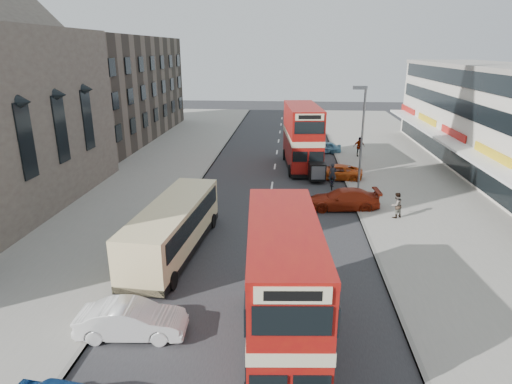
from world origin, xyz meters
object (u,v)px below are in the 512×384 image
at_px(street_lamp, 361,133).
at_px(cyclist, 332,180).
at_px(car_left_front, 132,320).
at_px(pedestrian_far, 359,147).
at_px(bus_main, 283,290).
at_px(car_right_b, 336,172).
at_px(bus_second, 302,137).
at_px(car_right_c, 324,147).
at_px(pedestrian_near, 396,205).
at_px(coach, 173,227).
at_px(car_right_a, 343,199).

height_order(street_lamp, cyclist, street_lamp).
distance_m(car_left_front, pedestrian_far, 32.79).
distance_m(bus_main, car_right_b, 23.11).
relative_size(bus_second, car_left_front, 2.44).
xyz_separation_m(car_right_b, car_right_c, (-0.30, 9.77, -0.01)).
height_order(car_right_b, car_right_c, car_right_b).
distance_m(street_lamp, pedestrian_near, 6.35).
relative_size(street_lamp, pedestrian_near, 4.75).
xyz_separation_m(pedestrian_near, cyclist, (-3.52, 6.55, -0.35)).
xyz_separation_m(bus_second, car_right_c, (2.52, 6.18, -2.32)).
bearing_deg(bus_second, car_left_front, 69.06).
relative_size(bus_main, cyclist, 4.45).
xyz_separation_m(bus_second, pedestrian_near, (5.83, -12.68, -1.92)).
bearing_deg(pedestrian_far, bus_second, -150.75).
relative_size(bus_second, car_right_c, 2.85).
bearing_deg(bus_second, coach, 62.90).
bearing_deg(coach, street_lamp, 47.74).
bearing_deg(pedestrian_far, car_right_a, -109.14).
bearing_deg(car_right_a, pedestrian_near, 57.46).
xyz_separation_m(car_left_front, car_right_b, (9.85, 22.19, -0.06)).
height_order(street_lamp, car_right_c, street_lamp).
bearing_deg(pedestrian_near, bus_main, 30.48).
height_order(car_right_b, pedestrian_far, pedestrian_far).
bearing_deg(pedestrian_near, cyclist, -93.82).
xyz_separation_m(bus_main, bus_second, (1.23, 26.27, 0.36)).
bearing_deg(street_lamp, pedestrian_far, 81.32).
relative_size(coach, car_right_a, 2.00).
height_order(car_left_front, cyclist, cyclist).
xyz_separation_m(car_right_a, pedestrian_near, (3.19, -1.73, 0.29)).
bearing_deg(car_right_c, bus_second, -21.17).
bearing_deg(car_right_c, bus_main, -5.56).
xyz_separation_m(street_lamp, car_left_front, (-11.05, -17.88, -4.10)).
bearing_deg(coach, car_right_c, 72.86).
bearing_deg(car_right_b, coach, -26.25).
height_order(car_left_front, pedestrian_far, pedestrian_far).
bearing_deg(coach, car_left_front, -83.70).
bearing_deg(coach, bus_main, -47.61).
bearing_deg(car_left_front, cyclist, -29.21).
xyz_separation_m(car_right_c, cyclist, (-0.20, -12.30, 0.05)).
bearing_deg(cyclist, pedestrian_near, -56.75).
relative_size(car_right_a, pedestrian_near, 2.89).
xyz_separation_m(bus_main, car_right_a, (3.87, 15.32, -1.84)).
relative_size(bus_main, bus_second, 0.87).
relative_size(car_right_a, car_right_c, 1.39).
height_order(car_right_c, pedestrian_far, pedestrian_far).
relative_size(car_right_a, car_right_b, 1.11).
xyz_separation_m(bus_main, car_right_b, (4.05, 22.67, -1.94)).
bearing_deg(car_right_c, car_right_a, 1.44).
distance_m(car_left_front, car_right_a, 17.71).
height_order(car_right_c, pedestrian_near, pedestrian_near).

